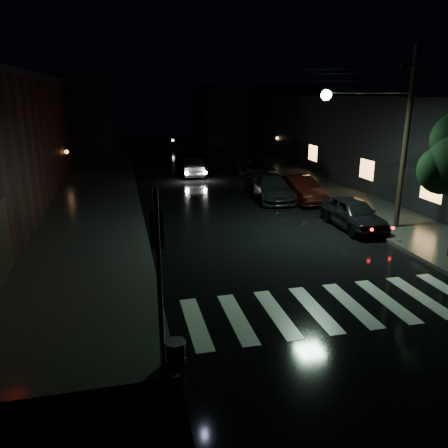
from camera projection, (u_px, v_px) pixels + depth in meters
ground at (242, 327)px, 12.02m from camera, size 120.00×120.00×0.00m
sidewalk_left at (85, 209)px, 23.93m from camera, size 6.00×44.00×0.15m
sidewalk_right at (336, 195)px, 27.25m from camera, size 4.00×44.00×0.15m
building_right at (401, 139)px, 31.68m from camera, size 10.00×40.00×6.00m
building_far_left at (55, 113)px, 50.57m from camera, size 14.00×10.00×8.00m
building_far_right at (253, 115)px, 56.03m from camera, size 14.00×10.00×7.00m
crosswalk at (333, 307)px, 13.14m from camera, size 9.00×3.00×0.01m
signal_pole_corner at (168, 310)px, 9.74m from camera, size 0.68×0.61×4.20m
utility_pole at (394, 131)px, 19.17m from camera, size 4.92×0.44×8.00m
parked_car_a at (353, 213)px, 20.60m from camera, size 1.73×4.27×1.45m
parked_car_b at (300, 189)px, 25.78m from camera, size 1.69×4.48×1.46m
parked_car_c at (271, 187)px, 26.28m from camera, size 2.57×5.24×1.47m
parked_car_d at (251, 166)px, 34.00m from camera, size 2.84×5.15×1.37m
oncoming_car at (191, 166)px, 33.80m from camera, size 1.65×4.45×1.45m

